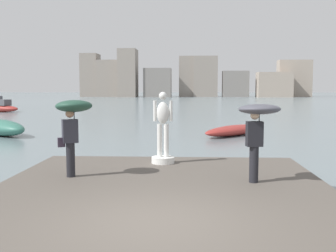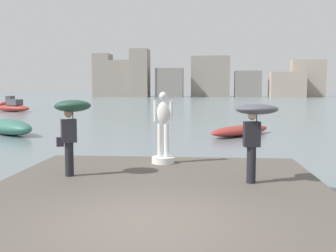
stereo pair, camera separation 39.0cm
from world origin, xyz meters
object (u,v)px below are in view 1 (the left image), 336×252
(statue_white_figure, at_px, (163,136))
(onlooker_right, at_px, (258,120))
(boat_rightward, at_px, (1,107))
(onlooker_left, at_px, (73,116))
(boat_mid, at_px, (0,127))
(boat_far, at_px, (234,130))

(statue_white_figure, relative_size, onlooker_right, 1.13)
(onlooker_right, height_order, boat_rightward, onlooker_right)
(boat_rightward, bearing_deg, onlooker_left, -62.57)
(boat_mid, xyz_separation_m, boat_far, (13.22, 0.63, -0.16))
(statue_white_figure, relative_size, boat_mid, 0.46)
(boat_far, distance_m, boat_rightward, 31.73)
(onlooker_right, xyz_separation_m, boat_rightward, (-22.45, 34.79, -1.42))
(onlooker_right, distance_m, boat_mid, 17.75)
(statue_white_figure, height_order, onlooker_left, statue_white_figure)
(boat_rightward, bearing_deg, boat_mid, -65.25)
(onlooker_right, relative_size, boat_far, 0.41)
(statue_white_figure, bearing_deg, boat_rightward, 121.73)
(onlooker_left, bearing_deg, onlooker_right, -5.43)
(boat_far, relative_size, boat_rightward, 0.92)
(statue_white_figure, height_order, boat_rightward, statue_white_figure)
(onlooker_left, bearing_deg, boat_mid, 121.93)
(onlooker_left, height_order, boat_mid, onlooker_left)
(boat_rightward, bearing_deg, boat_far, -42.49)
(onlooker_left, bearing_deg, boat_far, 66.72)
(statue_white_figure, height_order, boat_far, statue_white_figure)
(statue_white_figure, relative_size, onlooker_left, 1.08)
(onlooker_left, distance_m, boat_far, 14.17)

